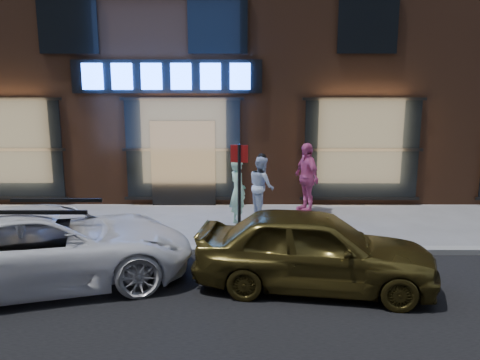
# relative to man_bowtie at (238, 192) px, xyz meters

# --- Properties ---
(ground) EXTENTS (90.00, 90.00, 0.00)m
(ground) POSITION_rel_man_bowtie_xyz_m (-1.55, -2.01, -0.82)
(ground) COLOR slate
(ground) RESTS_ON ground
(curb) EXTENTS (60.00, 0.25, 0.12)m
(curb) POSITION_rel_man_bowtie_xyz_m (-1.55, -2.01, -0.76)
(curb) COLOR gray
(curb) RESTS_ON ground
(storefront_building) EXTENTS (30.20, 8.28, 10.30)m
(storefront_building) POSITION_rel_man_bowtie_xyz_m (-1.55, 5.98, 4.33)
(storefront_building) COLOR #54301E
(storefront_building) RESTS_ON ground
(man_bowtie) EXTENTS (0.60, 0.71, 1.64)m
(man_bowtie) POSITION_rel_man_bowtie_xyz_m (0.00, 0.00, 0.00)
(man_bowtie) COLOR #B6F0C4
(man_bowtie) RESTS_ON ground
(man_cap) EXTENTS (0.81, 0.92, 1.58)m
(man_cap) POSITION_rel_man_bowtie_xyz_m (0.61, 0.87, -0.03)
(man_cap) COLOR white
(man_cap) RESTS_ON ground
(passerby) EXTENTS (0.83, 1.19, 1.87)m
(passerby) POSITION_rel_man_bowtie_xyz_m (1.83, 1.25, 0.11)
(passerby) COLOR #DC5A9C
(passerby) RESTS_ON ground
(white_suv) EXTENTS (5.23, 3.52, 1.33)m
(white_suv) POSITION_rel_man_bowtie_xyz_m (-3.16, -3.52, -0.16)
(white_suv) COLOR white
(white_suv) RESTS_ON ground
(gold_sedan) EXTENTS (4.16, 2.18, 1.35)m
(gold_sedan) POSITION_rel_man_bowtie_xyz_m (1.30, -3.64, -0.15)
(gold_sedan) COLOR brown
(gold_sedan) RESTS_ON ground
(sign_post) EXTENTS (0.35, 0.08, 2.21)m
(sign_post) POSITION_rel_man_bowtie_xyz_m (0.05, -1.79, 0.51)
(sign_post) COLOR #262628
(sign_post) RESTS_ON ground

